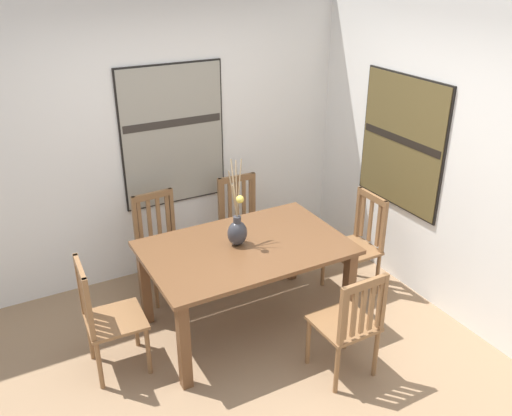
{
  "coord_description": "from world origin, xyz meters",
  "views": [
    {
      "loc": [
        -1.58,
        -2.84,
        2.9
      ],
      "look_at": [
        0.31,
        0.63,
        1.04
      ],
      "focal_mm": 38.0,
      "sensor_mm": 36.0,
      "label": 1
    }
  ],
  "objects_px": {
    "chair_2": "(242,222)",
    "painting_on_back_wall": "(173,136)",
    "dining_table": "(246,258)",
    "centerpiece_vase": "(237,229)",
    "chair_3": "(349,323)",
    "chair_1": "(105,316)",
    "painting_on_side_wall": "(402,143)",
    "chair_0": "(357,243)",
    "chair_4": "(161,244)"
  },
  "relations": [
    {
      "from": "chair_0",
      "to": "painting_on_side_wall",
      "type": "bearing_deg",
      "value": 7.06
    },
    {
      "from": "centerpiece_vase",
      "to": "chair_0",
      "type": "xyz_separation_m",
      "value": [
        1.21,
        -0.04,
        -0.43
      ]
    },
    {
      "from": "centerpiece_vase",
      "to": "chair_1",
      "type": "xyz_separation_m",
      "value": [
        -1.12,
        -0.05,
        -0.42
      ]
    },
    {
      "from": "centerpiece_vase",
      "to": "chair_1",
      "type": "bearing_deg",
      "value": -177.66
    },
    {
      "from": "painting_on_side_wall",
      "to": "painting_on_back_wall",
      "type": "bearing_deg",
      "value": 145.76
    },
    {
      "from": "chair_1",
      "to": "chair_4",
      "type": "relative_size",
      "value": 0.99
    },
    {
      "from": "chair_2",
      "to": "chair_0",
      "type": "bearing_deg",
      "value": -50.02
    },
    {
      "from": "chair_1",
      "to": "chair_2",
      "type": "distance_m",
      "value": 1.82
    },
    {
      "from": "dining_table",
      "to": "painting_on_side_wall",
      "type": "distance_m",
      "value": 1.77
    },
    {
      "from": "centerpiece_vase",
      "to": "chair_1",
      "type": "height_order",
      "value": "centerpiece_vase"
    },
    {
      "from": "dining_table",
      "to": "chair_3",
      "type": "bearing_deg",
      "value": -67.39
    },
    {
      "from": "centerpiece_vase",
      "to": "painting_on_side_wall",
      "type": "bearing_deg",
      "value": 0.63
    },
    {
      "from": "dining_table",
      "to": "painting_on_back_wall",
      "type": "bearing_deg",
      "value": 94.85
    },
    {
      "from": "painting_on_back_wall",
      "to": "chair_3",
      "type": "bearing_deg",
      "value": -77.37
    },
    {
      "from": "dining_table",
      "to": "chair_3",
      "type": "relative_size",
      "value": 1.79
    },
    {
      "from": "centerpiece_vase",
      "to": "chair_1",
      "type": "relative_size",
      "value": 0.75
    },
    {
      "from": "painting_on_back_wall",
      "to": "painting_on_side_wall",
      "type": "relative_size",
      "value": 1.1
    },
    {
      "from": "dining_table",
      "to": "chair_2",
      "type": "relative_size",
      "value": 1.73
    },
    {
      "from": "dining_table",
      "to": "chair_0",
      "type": "xyz_separation_m",
      "value": [
        1.17,
        0.01,
        -0.18
      ]
    },
    {
      "from": "dining_table",
      "to": "chair_1",
      "type": "height_order",
      "value": "chair_1"
    },
    {
      "from": "chair_2",
      "to": "painting_on_back_wall",
      "type": "distance_m",
      "value": 1.08
    },
    {
      "from": "chair_1",
      "to": "chair_4",
      "type": "distance_m",
      "value": 1.12
    },
    {
      "from": "painting_on_back_wall",
      "to": "chair_0",
      "type": "bearing_deg",
      "value": -44.19
    },
    {
      "from": "chair_0",
      "to": "painting_on_side_wall",
      "type": "distance_m",
      "value": 1.0
    },
    {
      "from": "dining_table",
      "to": "chair_1",
      "type": "distance_m",
      "value": 1.17
    },
    {
      "from": "dining_table",
      "to": "centerpiece_vase",
      "type": "xyz_separation_m",
      "value": [
        -0.05,
        0.05,
        0.25
      ]
    },
    {
      "from": "chair_0",
      "to": "chair_1",
      "type": "distance_m",
      "value": 2.33
    },
    {
      "from": "dining_table",
      "to": "chair_1",
      "type": "relative_size",
      "value": 1.71
    },
    {
      "from": "chair_0",
      "to": "chair_2",
      "type": "bearing_deg",
      "value": 129.98
    },
    {
      "from": "chair_2",
      "to": "chair_3",
      "type": "xyz_separation_m",
      "value": [
        -0.05,
        -1.8,
        -0.01
      ]
    },
    {
      "from": "dining_table",
      "to": "chair_2",
      "type": "xyz_separation_m",
      "value": [
        0.43,
        0.89,
        -0.17
      ]
    },
    {
      "from": "dining_table",
      "to": "painting_on_back_wall",
      "type": "xyz_separation_m",
      "value": [
        -0.11,
        1.25,
        0.7
      ]
    },
    {
      "from": "chair_3",
      "to": "painting_on_back_wall",
      "type": "relative_size",
      "value": 0.68
    },
    {
      "from": "dining_table",
      "to": "painting_on_side_wall",
      "type": "xyz_separation_m",
      "value": [
        1.63,
        0.07,
        0.7
      ]
    },
    {
      "from": "dining_table",
      "to": "centerpiece_vase",
      "type": "bearing_deg",
      "value": 132.2
    },
    {
      "from": "chair_3",
      "to": "chair_0",
      "type": "bearing_deg",
      "value": 49.17
    },
    {
      "from": "centerpiece_vase",
      "to": "chair_3",
      "type": "relative_size",
      "value": 0.78
    },
    {
      "from": "chair_4",
      "to": "painting_on_back_wall",
      "type": "xyz_separation_m",
      "value": [
        0.32,
        0.4,
        0.88
      ]
    },
    {
      "from": "chair_2",
      "to": "chair_4",
      "type": "height_order",
      "value": "chair_4"
    },
    {
      "from": "chair_0",
      "to": "painting_on_back_wall",
      "type": "bearing_deg",
      "value": 135.81
    },
    {
      "from": "dining_table",
      "to": "centerpiece_vase",
      "type": "height_order",
      "value": "centerpiece_vase"
    },
    {
      "from": "chair_4",
      "to": "chair_0",
      "type": "bearing_deg",
      "value": -27.76
    },
    {
      "from": "centerpiece_vase",
      "to": "chair_4",
      "type": "relative_size",
      "value": 0.74
    },
    {
      "from": "centerpiece_vase",
      "to": "chair_0",
      "type": "relative_size",
      "value": 0.75
    },
    {
      "from": "chair_2",
      "to": "painting_on_back_wall",
      "type": "bearing_deg",
      "value": 146.35
    },
    {
      "from": "chair_2",
      "to": "painting_on_back_wall",
      "type": "height_order",
      "value": "painting_on_back_wall"
    },
    {
      "from": "chair_0",
      "to": "chair_1",
      "type": "height_order",
      "value": "same"
    },
    {
      "from": "dining_table",
      "to": "chair_2",
      "type": "height_order",
      "value": "chair_2"
    },
    {
      "from": "painting_on_back_wall",
      "to": "painting_on_side_wall",
      "type": "distance_m",
      "value": 2.1
    },
    {
      "from": "centerpiece_vase",
      "to": "chair_4",
      "type": "distance_m",
      "value": 0.98
    }
  ]
}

